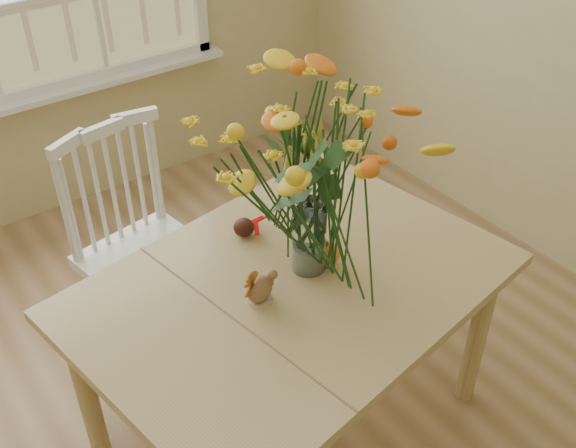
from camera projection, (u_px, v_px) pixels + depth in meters
dining_table at (292, 302)px, 2.24m from camera, size 1.50×1.17×0.73m
windsor_chair at (134, 235)px, 2.68m from camera, size 0.52×0.50×0.99m
flower_vase at (310, 170)px, 2.02m from camera, size 0.53×0.53×0.63m
pumpkin at (326, 255)px, 2.23m from camera, size 0.10×0.10×0.07m
turkey_figurine at (259, 289)px, 2.08m from camera, size 0.12×0.11×0.12m
dark_gourd at (244, 228)px, 2.36m from camera, size 0.13×0.10×0.07m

